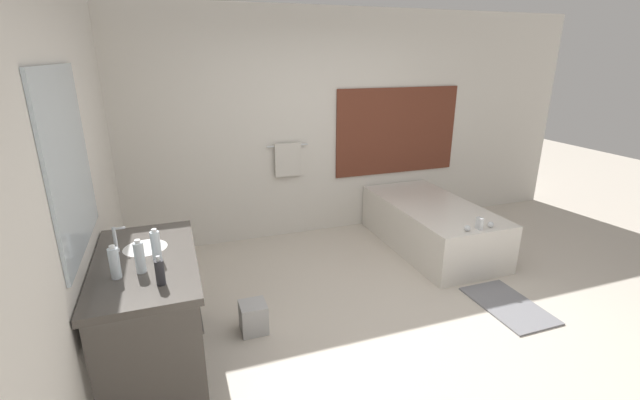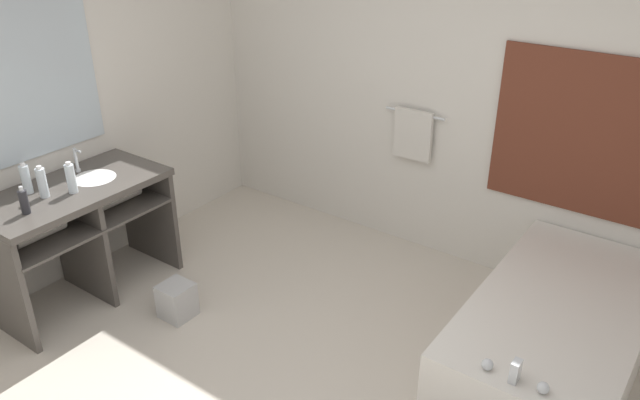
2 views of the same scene
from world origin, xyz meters
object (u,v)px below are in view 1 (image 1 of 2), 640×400
object	(u,v)px
water_bottle_1	(115,263)
soap_dispenser	(160,272)
water_bottle_2	(140,257)
waste_bin	(253,317)
bathtub	(431,223)
water_bottle_3	(156,245)

from	to	relation	value
water_bottle_1	soap_dispenser	distance (m)	0.31
soap_dispenser	water_bottle_2	bearing A→B (deg)	119.79
waste_bin	water_bottle_1	bearing A→B (deg)	-155.70
water_bottle_1	water_bottle_2	distance (m)	0.14
waste_bin	bathtub	bearing A→B (deg)	22.38
water_bottle_1	water_bottle_2	xyz separation A→B (m)	(0.14, 0.03, 0.00)
water_bottle_1	soap_dispenser	world-z (taller)	water_bottle_1
bathtub	waste_bin	bearing A→B (deg)	-157.62
water_bottle_1	water_bottle_3	distance (m)	0.30
bathtub	water_bottle_3	distance (m)	3.25
bathtub	soap_dispenser	distance (m)	3.37
bathtub	water_bottle_2	bearing A→B (deg)	-156.60
water_bottle_2	soap_dispenser	world-z (taller)	water_bottle_2
water_bottle_2	soap_dispenser	distance (m)	0.24
water_bottle_1	soap_dispenser	xyz separation A→B (m)	(0.26, -0.18, -0.02)
water_bottle_2	water_bottle_1	bearing A→B (deg)	-168.28
soap_dispenser	waste_bin	xyz separation A→B (m)	(0.63, 0.58, -0.82)
water_bottle_3	waste_bin	distance (m)	1.09
water_bottle_1	water_bottle_3	size ratio (longest dim) A/B	0.98
water_bottle_2	waste_bin	distance (m)	1.19
water_bottle_3	bathtub	bearing A→B (deg)	21.57
water_bottle_2	soap_dispenser	xyz separation A→B (m)	(0.12, -0.20, -0.02)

